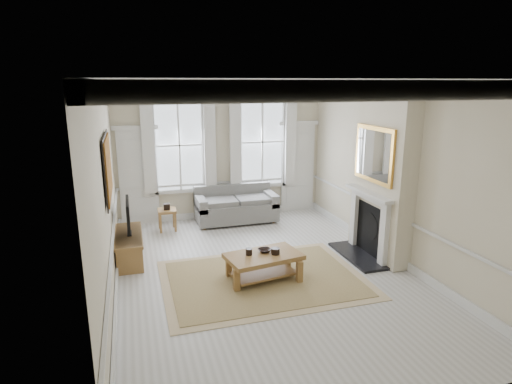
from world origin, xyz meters
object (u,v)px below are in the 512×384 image
object	(u,v)px
sofa	(235,207)
coffee_table	(264,259)
side_table	(167,214)
tv_stand	(129,247)

from	to	relation	value
sofa	coffee_table	bearing A→B (deg)	-95.55
sofa	side_table	bearing A→B (deg)	-172.89
coffee_table	side_table	bearing A→B (deg)	104.20
side_table	tv_stand	xyz separation A→B (m)	(-0.87, -1.53, -0.14)
side_table	tv_stand	distance (m)	1.76
sofa	tv_stand	world-z (taller)	sofa
side_table	sofa	bearing A→B (deg)	7.11
sofa	side_table	distance (m)	1.71
sofa	coffee_table	xyz separation A→B (m)	(-0.32, -3.34, 0.03)
coffee_table	tv_stand	distance (m)	2.76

